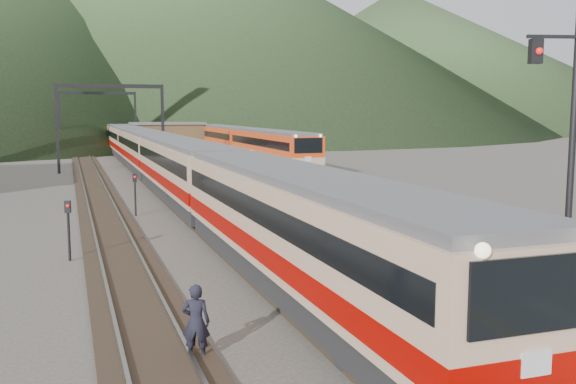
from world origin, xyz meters
name	(u,v)px	position (x,y,z in m)	size (l,w,h in m)	color
track_main	(169,189)	(0.00, 40.00, 0.07)	(2.60, 200.00, 0.23)	black
track_far	(96,191)	(-5.00, 40.00, 0.07)	(2.60, 200.00, 0.23)	black
track_second	(318,183)	(11.50, 40.00, 0.07)	(2.60, 200.00, 0.23)	black
platform	(252,183)	(5.60, 38.00, 0.50)	(8.00, 100.00, 1.00)	gray
gantry_near	(111,111)	(-2.85, 55.00, 5.59)	(9.55, 0.25, 8.00)	black
gantry_far	(98,111)	(-2.85, 80.00, 5.59)	(9.55, 0.25, 8.00)	black
station_shed	(168,134)	(5.60, 78.00, 2.57)	(9.40, 4.40, 3.10)	brown
hill_b	(171,21)	(30.00, 230.00, 37.50)	(220.00, 220.00, 75.00)	#294323
hill_c	(396,58)	(110.00, 210.00, 25.00)	(160.00, 160.00, 50.00)	#294323
main_train	(160,156)	(0.00, 44.18, 2.11)	(3.08, 84.25, 3.76)	tan
second_train	(244,144)	(11.50, 61.99, 2.00)	(2.90, 39.48, 3.54)	#D84316
signal_mast	(573,135)	(3.32, 5.11, 5.09)	(2.16, 0.64, 6.69)	black
short_signal_b	(135,189)	(-3.38, 29.01, 1.46)	(0.24, 0.18, 2.27)	black
short_signal_c	(68,222)	(-6.78, 19.23, 1.46)	(0.25, 0.21, 2.27)	black
worker	(196,322)	(-4.11, 8.19, 0.87)	(0.64, 0.42, 1.75)	black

